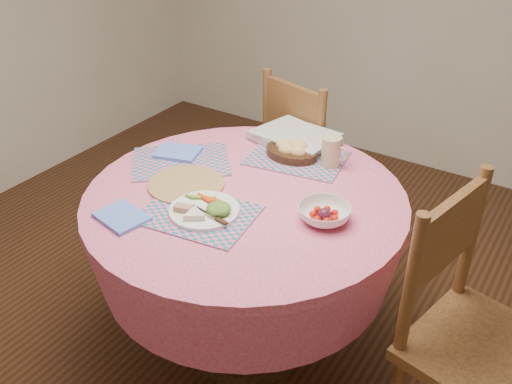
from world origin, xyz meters
TOP-DOWN VIEW (x-y plane):
  - ground at (0.00, 0.00)m, footprint 4.00×4.00m
  - dining_table at (0.00, 0.00)m, footprint 1.24×1.24m
  - chair_right at (0.90, -0.01)m, footprint 0.54×0.55m
  - chair_back at (-0.15, 0.82)m, footprint 0.54×0.53m
  - placemat_front at (-0.07, -0.21)m, footprint 0.44×0.35m
  - placemat_left at (-0.37, 0.07)m, footprint 0.50×0.49m
  - placemat_back at (0.02, 0.37)m, footprint 0.44×0.36m
  - wicker_trivet at (-0.23, -0.07)m, footprint 0.30×0.30m
  - napkin_near at (-0.28, -0.37)m, footprint 0.20×0.17m
  - napkin_far at (-0.42, 0.12)m, footprint 0.21×0.19m
  - dinner_plate at (-0.05, -0.19)m, footprint 0.26×0.26m
  - bread_bowl at (-0.00, 0.36)m, footprint 0.23×0.23m
  - latte_mug at (0.17, 0.38)m, footprint 0.12×0.08m
  - fruit_bowl at (0.33, 0.01)m, footprint 0.20×0.20m
  - newspaper_stack at (-0.06, 0.49)m, footprint 0.40×0.35m

SIDE VIEW (x-z plane):
  - ground at x=0.00m, z-range 0.00..0.00m
  - chair_back at x=-0.15m, z-range 0.02..0.99m
  - chair_right at x=0.90m, z-range 0.02..1.04m
  - dining_table at x=0.00m, z-range 0.18..0.93m
  - placemat_front at x=-0.07m, z-range 0.75..0.76m
  - placemat_left at x=-0.37m, z-range 0.75..0.76m
  - placemat_back at x=0.02m, z-range 0.75..0.76m
  - wicker_trivet at x=-0.23m, z-range 0.75..0.76m
  - napkin_near at x=-0.28m, z-range 0.75..0.76m
  - napkin_far at x=-0.42m, z-range 0.76..0.77m
  - dinner_plate at x=-0.05m, z-range 0.75..0.80m
  - newspaper_stack at x=-0.06m, z-range 0.76..0.80m
  - fruit_bowl at x=0.33m, z-range 0.75..0.81m
  - bread_bowl at x=0.00m, z-range 0.75..0.83m
  - latte_mug at x=0.17m, z-range 0.76..0.88m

